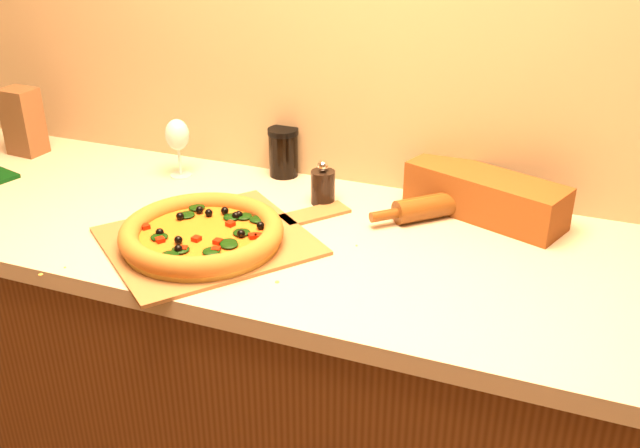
# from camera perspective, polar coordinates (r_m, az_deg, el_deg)

# --- Properties ---
(cabinet) EXTENTS (2.80, 0.65, 0.86)m
(cabinet) POSITION_cam_1_polar(r_m,az_deg,el_deg) (1.82, 0.56, -14.41)
(cabinet) COLOR #4E2910
(cabinet) RESTS_ON ground
(countertop) EXTENTS (2.84, 0.68, 0.04)m
(countertop) POSITION_cam_1_polar(r_m,az_deg,el_deg) (1.57, 0.63, -1.86)
(countertop) COLOR #BEAB94
(countertop) RESTS_ON cabinet
(pizza_peel) EXTENTS (0.55, 0.57, 0.01)m
(pizza_peel) POSITION_cam_1_polar(r_m,az_deg,el_deg) (1.57, -8.43, -1.19)
(pizza_peel) COLOR brown
(pizza_peel) RESTS_ON countertop
(pizza) EXTENTS (0.35, 0.35, 0.05)m
(pizza) POSITION_cam_1_polar(r_m,az_deg,el_deg) (1.53, -9.42, -0.77)
(pizza) COLOR gold
(pizza) RESTS_ON pizza_peel
(bottle_cap) EXTENTS (0.04, 0.04, 0.01)m
(bottle_cap) POSITION_cam_1_polar(r_m,az_deg,el_deg) (1.57, -7.44, -1.01)
(bottle_cap) COLOR black
(bottle_cap) RESTS_ON countertop
(pepper_grinder) EXTENTS (0.06, 0.06, 0.11)m
(pepper_grinder) POSITION_cam_1_polar(r_m,az_deg,el_deg) (1.71, 0.24, 3.07)
(pepper_grinder) COLOR black
(pepper_grinder) RESTS_ON countertop
(rolling_pin) EXTENTS (0.31, 0.30, 0.06)m
(rolling_pin) POSITION_cam_1_polar(r_m,az_deg,el_deg) (1.69, 10.39, 1.65)
(rolling_pin) COLOR #53260E
(rolling_pin) RESTS_ON countertop
(bread_bag) EXTENTS (0.39, 0.24, 0.10)m
(bread_bag) POSITION_cam_1_polar(r_m,az_deg,el_deg) (1.69, 13.04, 2.26)
(bread_bag) COLOR brown
(bread_bag) RESTS_ON countertop
(wine_glass) EXTENTS (0.06, 0.06, 0.16)m
(wine_glass) POSITION_cam_1_polar(r_m,az_deg,el_deg) (1.88, -11.34, 6.90)
(wine_glass) COLOR silver
(wine_glass) RESTS_ON countertop
(paper_bag) EXTENTS (0.10, 0.08, 0.19)m
(paper_bag) POSITION_cam_1_polar(r_m,az_deg,el_deg) (2.18, -22.65, 7.58)
(paper_bag) COLOR brown
(paper_bag) RESTS_ON countertop
(dark_jar) EXTENTS (0.08, 0.08, 0.13)m
(dark_jar) POSITION_cam_1_polar(r_m,az_deg,el_deg) (1.87, -2.94, 5.77)
(dark_jar) COLOR black
(dark_jar) RESTS_ON countertop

